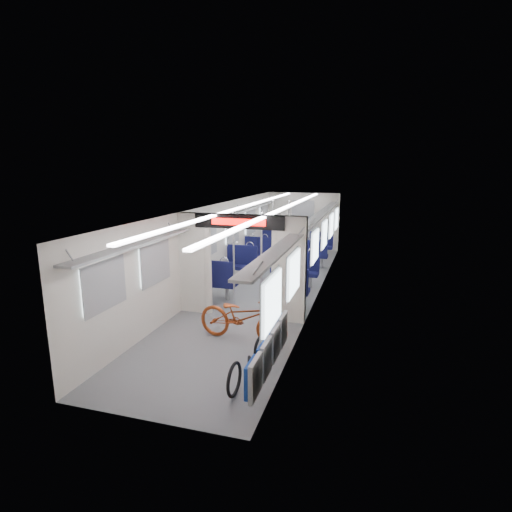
% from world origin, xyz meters
% --- Properties ---
extents(carriage, '(12.00, 12.02, 2.31)m').
position_xyz_m(carriage, '(0.00, -0.27, 1.50)').
color(carriage, '#515456').
rests_on(carriage, ground).
extents(bicycle, '(1.94, 0.93, 0.98)m').
position_xyz_m(bicycle, '(0.46, -3.28, 0.49)').
color(bicycle, '#8D3714').
rests_on(bicycle, ground).
extents(flip_bench, '(0.12, 2.13, 0.54)m').
position_xyz_m(flip_bench, '(1.35, -4.70, 0.58)').
color(flip_bench, gray).
rests_on(flip_bench, carriage).
extents(bike_hoop_a, '(0.07, 0.53, 0.53)m').
position_xyz_m(bike_hoop_a, '(0.94, -5.12, 0.24)').
color(bike_hoop_a, black).
rests_on(bike_hoop_a, ground).
extents(bike_hoop_b, '(0.19, 0.44, 0.45)m').
position_xyz_m(bike_hoop_b, '(1.05, -4.74, 0.20)').
color(bike_hoop_b, black).
rests_on(bike_hoop_b, ground).
extents(bike_hoop_c, '(0.15, 0.49, 0.49)m').
position_xyz_m(bike_hoop_c, '(1.02, -3.97, 0.22)').
color(bike_hoop_c, black).
rests_on(bike_hoop_c, ground).
extents(seat_bay_near_left, '(0.94, 2.23, 1.15)m').
position_xyz_m(seat_bay_near_left, '(-0.93, -0.13, 0.56)').
color(seat_bay_near_left, black).
rests_on(seat_bay_near_left, ground).
extents(seat_bay_near_right, '(0.91, 2.06, 1.10)m').
position_xyz_m(seat_bay_near_right, '(0.93, -0.24, 0.54)').
color(seat_bay_near_right, black).
rests_on(seat_bay_near_right, ground).
extents(seat_bay_far_left, '(0.92, 2.13, 1.12)m').
position_xyz_m(seat_bay_far_left, '(-0.93, 3.65, 0.55)').
color(seat_bay_far_left, black).
rests_on(seat_bay_far_left, ground).
extents(seat_bay_far_right, '(0.88, 1.92, 1.05)m').
position_xyz_m(seat_bay_far_right, '(0.94, 3.74, 0.52)').
color(seat_bay_far_right, black).
rests_on(seat_bay_far_right, ground).
extents(stanchion_near_left, '(0.05, 0.05, 2.30)m').
position_xyz_m(stanchion_near_left, '(-0.35, -1.46, 1.15)').
color(stanchion_near_left, silver).
rests_on(stanchion_near_left, ground).
extents(stanchion_near_right, '(0.04, 0.04, 2.30)m').
position_xyz_m(stanchion_near_right, '(0.32, -1.44, 1.15)').
color(stanchion_near_right, silver).
rests_on(stanchion_near_right, ground).
extents(stanchion_far_left, '(0.04, 0.04, 2.30)m').
position_xyz_m(stanchion_far_left, '(-0.29, 2.09, 1.15)').
color(stanchion_far_left, silver).
rests_on(stanchion_far_left, ground).
extents(stanchion_far_right, '(0.04, 0.04, 2.30)m').
position_xyz_m(stanchion_far_right, '(0.23, 2.00, 1.15)').
color(stanchion_far_right, silver).
rests_on(stanchion_far_right, ground).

